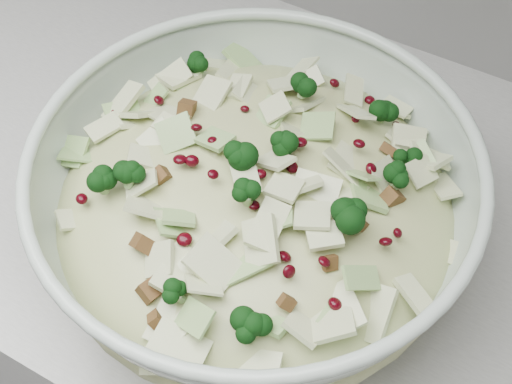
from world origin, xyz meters
The scene contains 2 objects.
mixing_bowl centered at (-0.15, 1.60, 0.98)m, with size 0.45×0.45×0.16m.
salad centered at (-0.15, 1.60, 1.01)m, with size 0.48×0.48×0.16m.
Camera 1 is at (0.03, 1.27, 1.50)m, focal length 50.00 mm.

